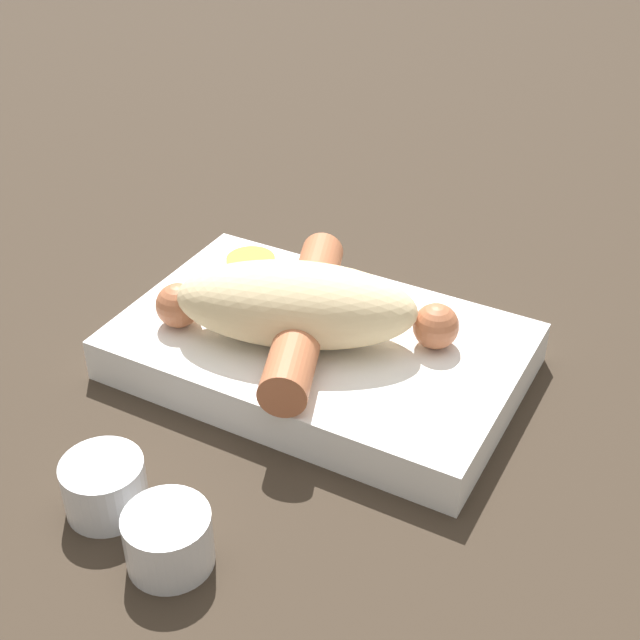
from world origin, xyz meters
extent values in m
plane|color=#33281E|center=(0.00, 0.00, 0.00)|extent=(3.00, 3.00, 0.00)
cube|color=white|center=(0.00, 0.00, 0.01)|extent=(0.25, 0.16, 0.03)
ellipsoid|color=beige|center=(-0.01, -0.01, 0.06)|extent=(0.16, 0.11, 0.05)
cylinder|color=#B26642|center=(-0.01, -0.01, 0.04)|extent=(0.08, 0.16, 0.03)
sphere|color=#B26642|center=(0.07, 0.02, 0.04)|extent=(0.03, 0.03, 0.03)
sphere|color=#B26642|center=(-0.08, -0.03, 0.04)|extent=(0.03, 0.03, 0.03)
cylinder|color=orange|center=(-0.09, 0.02, 0.03)|extent=(0.03, 0.03, 0.00)
cylinder|color=orange|center=(-0.07, 0.05, 0.03)|extent=(0.03, 0.03, 0.00)
cylinder|color=orange|center=(-0.09, 0.05, 0.03)|extent=(0.04, 0.04, 0.00)
torus|color=silver|center=(-0.07, 0.02, 0.03)|extent=(0.04, 0.04, 0.00)
torus|color=silver|center=(-0.06, 0.02, 0.03)|extent=(0.04, 0.04, 0.01)
cylinder|color=silver|center=(-0.04, -0.16, 0.02)|extent=(0.04, 0.04, 0.03)
cylinder|color=#4C662D|center=(-0.04, -0.16, 0.01)|extent=(0.04, 0.04, 0.01)
cylinder|color=silver|center=(0.01, -0.18, 0.02)|extent=(0.04, 0.04, 0.03)
cylinder|color=#4C662D|center=(0.01, -0.18, 0.01)|extent=(0.04, 0.04, 0.01)
camera|label=1|loc=(0.22, -0.41, 0.36)|focal=50.00mm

